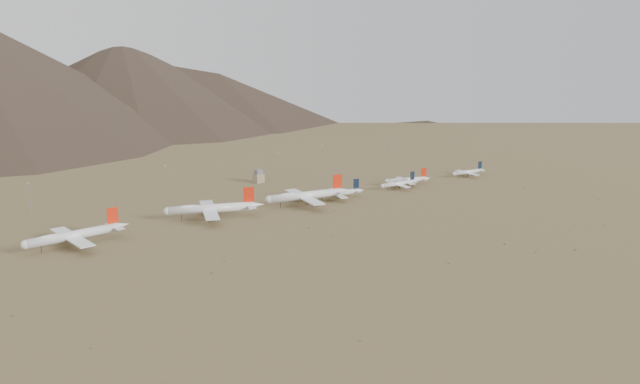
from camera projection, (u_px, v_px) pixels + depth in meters
ground at (310, 216)px, 453.05m from camera, size 3000.00×3000.00×0.00m
mountain_ridge at (14, 29)px, 1117.33m from camera, size 4400.00×1000.00×300.00m
widebody_west at (74, 235)px, 384.01m from camera, size 67.20×51.85×19.96m
widebody_centre at (211, 208)px, 445.49m from camera, size 67.85×54.41×21.32m
widebody_east at (306, 195)px, 483.84m from camera, size 71.63×56.12×21.52m
narrowbody_a at (338, 193)px, 503.06m from camera, size 44.83×33.01×15.05m
narrowbody_b at (399, 184)px, 539.30m from camera, size 40.97×29.55×13.53m
narrowbody_c at (407, 180)px, 552.87m from camera, size 41.93×31.40×14.53m
narrowbody_d at (468, 172)px, 589.51m from camera, size 39.82×28.89×13.18m
control_tower at (259, 177)px, 562.60m from camera, size 8.00×8.00×12.00m
mast_far_west at (30, 198)px, 446.66m from camera, size 2.00×0.60×25.70m
mast_west at (166, 179)px, 510.90m from camera, size 2.00×0.60×25.70m
mast_centre at (278, 165)px, 570.88m from camera, size 2.00×0.60×25.70m
mast_east at (322, 156)px, 617.52m from camera, size 2.00×0.60×25.70m
mast_far_east at (388, 148)px, 665.60m from camera, size 2.00×0.60×25.70m
desert_scrub at (407, 241)px, 394.56m from camera, size 441.60×173.58×0.86m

